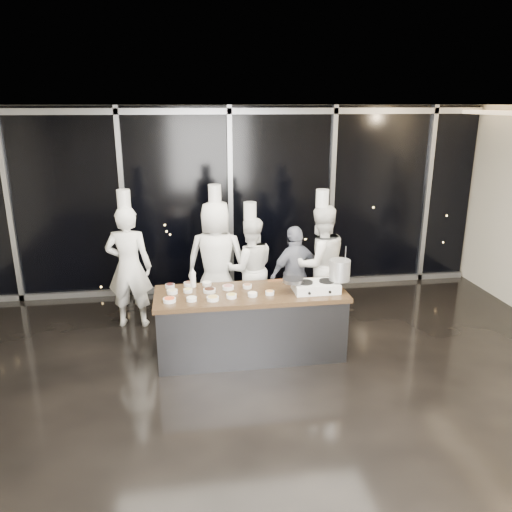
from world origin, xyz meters
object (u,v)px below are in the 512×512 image
Objects in this scene: chef_far_left at (129,266)px; chef_center at (250,268)px; stove at (316,286)px; frying_pan at (292,280)px; guest at (295,275)px; chef_right at (320,263)px; demo_counter at (251,324)px; stock_pot at (340,270)px; chef_left at (216,260)px.

chef_far_left reaches higher than chef_center.
frying_pan reaches higher than stove.
chef_center is 0.69m from guest.
frying_pan is 0.22× the size of chef_far_left.
chef_right is (0.67, 1.07, -0.15)m from frying_pan.
demo_counter is 1.36m from stock_pot.
frying_pan is 1.27m from chef_right.
chef_center reaches higher than stove.
stove reaches higher than demo_counter.
frying_pan reaches higher than demo_counter.
chef_far_left is at bearing -17.10° from chef_right.
frying_pan is 1.73× the size of stock_pot.
frying_pan is at bearing 178.95° from stock_pot.
stove is 0.28× the size of chef_far_left.
chef_center is at bearing -25.08° from chef_right.
chef_right reaches higher than guest.
stock_pot is (0.62, -0.01, 0.11)m from frying_pan.
demo_counter is 1.17× the size of chef_left.
frying_pan is 2.52m from chef_far_left.
chef_far_left reaches higher than chef_right.
guest is at bearing 90.37° from stove.
guest is 0.74× the size of chef_right.
chef_left is (-1.49, 1.38, -0.23)m from stock_pot.
stove is 0.33m from frying_pan.
chef_left is at bearing 130.04° from stove.
stove is (0.84, -0.10, 0.51)m from demo_counter.
demo_counter is at bearing 115.24° from chef_left.
chef_left is (-0.35, 1.28, 0.49)m from demo_counter.
stock_pot is 0.13× the size of chef_far_left.
stock_pot is 2.04m from chef_left.
chef_left reaches higher than frying_pan.
demo_counter is 1.27m from chef_center.
chef_center is at bearing -41.48° from guest.
stove is 0.28× the size of chef_left.
chef_center is (1.80, 0.00, -0.12)m from chef_far_left.
frying_pan is 0.22× the size of chef_left.
frying_pan is 0.25× the size of chef_center.
stove is at bearing -6.65° from demo_counter.
stock_pot is at bearing 163.18° from chef_far_left.
stock_pot is (0.31, -0.00, 0.21)m from stove.
guest is at bearing 106.80° from stock_pot.
chef_center is at bearing -171.60° from chef_far_left.
demo_counter is 9.21× the size of stock_pot.
chef_far_left is 1.13× the size of chef_center.
chef_far_left reaches higher than guest.
chef_far_left is at bearing 13.08° from chef_left.
chef_left is 1.21m from guest.
chef_right is at bearing -176.26° from chef_far_left.
guest is (0.65, -0.22, -0.06)m from chef_center.
chef_right is at bearing 155.70° from guest.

